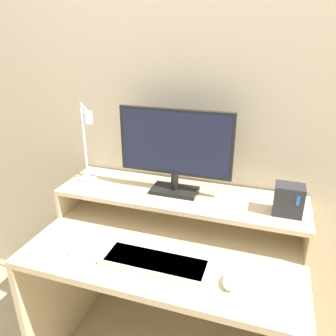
{
  "coord_description": "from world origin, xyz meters",
  "views": [
    {
      "loc": [
        0.38,
        -0.81,
        1.56
      ],
      "look_at": [
        -0.01,
        0.37,
        1.05
      ],
      "focal_mm": 35.0,
      "sensor_mm": 36.0,
      "label": 1
    }
  ],
  "objects_px": {
    "remote_control": "(82,243)",
    "monitor": "(175,148)",
    "desk_lamp": "(87,147)",
    "router_dock": "(288,200)",
    "mouse": "(230,281)",
    "keyboard": "(154,262)"
  },
  "relations": [
    {
      "from": "monitor",
      "to": "router_dock",
      "type": "height_order",
      "value": "monitor"
    },
    {
      "from": "monitor",
      "to": "mouse",
      "type": "distance_m",
      "value": 0.61
    },
    {
      "from": "keyboard",
      "to": "monitor",
      "type": "bearing_deg",
      "value": 93.76
    },
    {
      "from": "mouse",
      "to": "remote_control",
      "type": "height_order",
      "value": "mouse"
    },
    {
      "from": "monitor",
      "to": "keyboard",
      "type": "distance_m",
      "value": 0.5
    },
    {
      "from": "remote_control",
      "to": "monitor",
      "type": "bearing_deg",
      "value": 44.9
    },
    {
      "from": "desk_lamp",
      "to": "router_dock",
      "type": "distance_m",
      "value": 0.94
    },
    {
      "from": "router_dock",
      "to": "mouse",
      "type": "distance_m",
      "value": 0.42
    },
    {
      "from": "mouse",
      "to": "remote_control",
      "type": "distance_m",
      "value": 0.65
    },
    {
      "from": "desk_lamp",
      "to": "router_dock",
      "type": "xyz_separation_m",
      "value": [
        0.93,
        0.01,
        -0.13
      ]
    },
    {
      "from": "remote_control",
      "to": "keyboard",
      "type": "bearing_deg",
      "value": -3.81
    },
    {
      "from": "desk_lamp",
      "to": "remote_control",
      "type": "distance_m",
      "value": 0.45
    },
    {
      "from": "monitor",
      "to": "mouse",
      "type": "bearing_deg",
      "value": -48.26
    },
    {
      "from": "monitor",
      "to": "keyboard",
      "type": "bearing_deg",
      "value": -86.24
    },
    {
      "from": "desk_lamp",
      "to": "keyboard",
      "type": "height_order",
      "value": "desk_lamp"
    },
    {
      "from": "keyboard",
      "to": "remote_control",
      "type": "height_order",
      "value": "keyboard"
    },
    {
      "from": "desk_lamp",
      "to": "mouse",
      "type": "distance_m",
      "value": 0.88
    },
    {
      "from": "desk_lamp",
      "to": "keyboard",
      "type": "xyz_separation_m",
      "value": [
        0.45,
        -0.29,
        -0.34
      ]
    },
    {
      "from": "router_dock",
      "to": "monitor",
      "type": "bearing_deg",
      "value": 174.71
    },
    {
      "from": "desk_lamp",
      "to": "monitor",
      "type": "bearing_deg",
      "value": 7.03
    },
    {
      "from": "monitor",
      "to": "router_dock",
      "type": "xyz_separation_m",
      "value": [
        0.51,
        -0.05,
        -0.16
      ]
    },
    {
      "from": "monitor",
      "to": "keyboard",
      "type": "xyz_separation_m",
      "value": [
        0.02,
        -0.35,
        -0.36
      ]
    }
  ]
}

